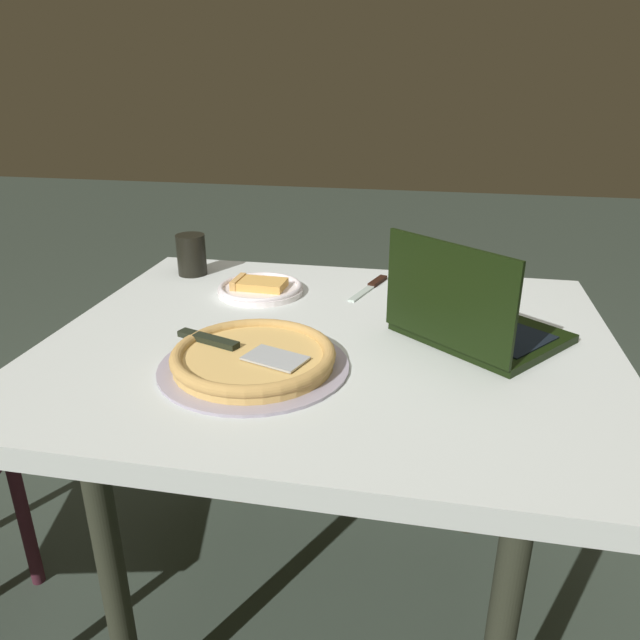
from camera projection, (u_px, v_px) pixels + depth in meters
The scene contains 7 objects.
ground_plane at pixel (329, 605), 1.57m from camera, with size 12.00×12.00×0.00m, color #354036.
dining_table at pixel (331, 368), 1.30m from camera, with size 1.19×0.98×0.77m.
laptop at pixel (471, 321), 1.24m from camera, with size 0.40×0.39×0.23m.
pizza_plate at pixel (260, 288), 1.52m from camera, with size 0.22×0.22×0.04m.
pizza_tray at pixel (253, 358), 1.14m from camera, with size 0.37×0.37×0.04m.
table_knife at pixel (372, 286), 1.57m from camera, with size 0.08×0.20×0.01m.
drink_cup at pixel (191, 254), 1.65m from camera, with size 0.08×0.08×0.11m.
Camera 1 is at (0.20, -1.14, 1.30)m, focal length 33.52 mm.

